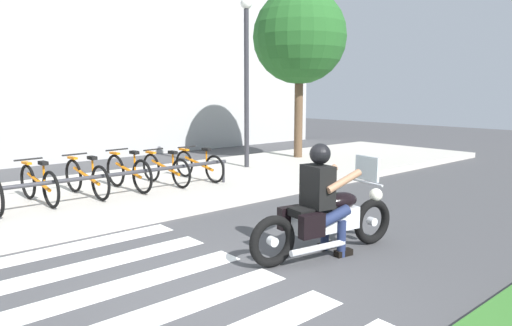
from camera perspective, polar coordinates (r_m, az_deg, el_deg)
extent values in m
plane|color=#424244|center=(4.96, -4.52, -15.68)|extent=(48.00, 48.00, 0.00)
cube|color=#B7B2A8|center=(9.17, -23.08, -4.37)|extent=(24.00, 4.40, 0.15)
cube|color=white|center=(4.65, -11.13, -17.53)|extent=(2.80, 0.40, 0.01)
cube|color=white|center=(5.30, -15.58, -14.28)|extent=(2.80, 0.40, 0.01)
cube|color=white|center=(5.99, -18.95, -11.71)|extent=(2.80, 0.40, 0.01)
cube|color=white|center=(6.70, -21.56, -9.64)|extent=(2.80, 0.40, 0.01)
torus|color=black|center=(6.49, 14.17, -7.02)|extent=(0.64, 0.21, 0.63)
cylinder|color=silver|center=(6.49, 14.17, -7.02)|extent=(0.13, 0.12, 0.11)
torus|color=black|center=(5.49, 2.06, -9.67)|extent=(0.64, 0.21, 0.63)
cylinder|color=silver|center=(5.49, 2.06, -9.67)|extent=(0.13, 0.12, 0.11)
cube|color=silver|center=(5.92, 8.67, -6.98)|extent=(0.92, 0.42, 0.28)
ellipsoid|color=black|center=(6.01, 10.35, -4.63)|extent=(0.56, 0.36, 0.22)
cube|color=black|center=(5.74, 6.99, -5.89)|extent=(0.60, 0.37, 0.10)
cube|color=black|center=(5.84, 4.24, -6.72)|extent=(0.34, 0.17, 0.28)
cube|color=black|center=(5.50, 6.93, -7.74)|extent=(0.34, 0.17, 0.28)
cylinder|color=silver|center=(6.25, 13.32, -2.29)|extent=(0.13, 0.62, 0.03)
sphere|color=white|center=(6.44, 14.60, -3.83)|extent=(0.18, 0.18, 0.18)
cube|color=silver|center=(6.24, 13.59, -0.64)|extent=(0.11, 0.40, 0.32)
cylinder|color=silver|center=(5.70, 7.69, -10.37)|extent=(0.80, 0.21, 0.08)
cube|color=black|center=(5.72, 7.62, -2.87)|extent=(0.32, 0.44, 0.52)
sphere|color=black|center=(5.67, 7.94, 1.12)|extent=(0.26, 0.26, 0.26)
cylinder|color=#9E7051|center=(6.02, 8.02, -1.55)|extent=(0.53, 0.17, 0.26)
cylinder|color=#9E7051|center=(5.69, 10.83, -2.22)|extent=(0.53, 0.17, 0.26)
cylinder|color=#1E284C|center=(6.01, 7.70, -5.82)|extent=(0.46, 0.21, 0.24)
cylinder|color=#1E284C|center=(6.17, 8.52, -8.46)|extent=(0.11, 0.11, 0.46)
cube|color=black|center=(6.26, 8.76, -10.07)|extent=(0.25, 0.14, 0.08)
cylinder|color=#1E284C|center=(5.78, 9.71, -6.47)|extent=(0.46, 0.21, 0.24)
cylinder|color=#1E284C|center=(5.94, 10.52, -9.19)|extent=(0.11, 0.11, 0.46)
cube|color=black|center=(6.03, 10.76, -10.86)|extent=(0.25, 0.14, 0.08)
torus|color=black|center=(9.15, -26.38, -2.09)|extent=(0.11, 0.63, 0.62)
torus|color=black|center=(8.27, -24.03, -3.01)|extent=(0.11, 0.63, 0.62)
cylinder|color=orange|center=(8.70, -25.29, -2.12)|extent=(0.15, 0.86, 0.24)
cylinder|color=orange|center=(8.45, -24.76, -1.28)|extent=(0.04, 0.04, 0.38)
cube|color=black|center=(8.42, -24.84, 0.00)|extent=(0.12, 0.21, 0.06)
cylinder|color=black|center=(9.00, -26.34, 0.42)|extent=(0.48, 0.08, 0.03)
cube|color=orange|center=(9.10, -26.52, 0.01)|extent=(0.11, 0.29, 0.04)
torus|color=black|center=(9.41, -21.64, -1.48)|extent=(0.12, 0.64, 0.63)
torus|color=black|center=(8.50, -18.68, -2.37)|extent=(0.12, 0.64, 0.63)
cylinder|color=orange|center=(8.94, -20.26, -1.49)|extent=(0.15, 0.92, 0.25)
cylinder|color=orange|center=(8.69, -19.55, -0.66)|extent=(0.04, 0.04, 0.39)
cube|color=black|center=(8.66, -19.62, 0.61)|extent=(0.12, 0.21, 0.06)
cylinder|color=black|center=(9.26, -21.52, 1.00)|extent=(0.48, 0.08, 0.03)
cube|color=orange|center=(9.36, -21.76, 0.59)|extent=(0.11, 0.29, 0.04)
torus|color=black|center=(9.67, -16.99, -0.91)|extent=(0.12, 0.66, 0.66)
torus|color=black|center=(8.86, -13.90, -1.65)|extent=(0.12, 0.66, 0.66)
cylinder|color=orange|center=(9.25, -15.53, -0.86)|extent=(0.15, 0.86, 0.24)
cylinder|color=orange|center=(9.03, -14.78, 0.01)|extent=(0.04, 0.04, 0.40)
cube|color=black|center=(9.00, -14.83, 1.27)|extent=(0.12, 0.21, 0.06)
cylinder|color=black|center=(9.53, -16.82, 1.60)|extent=(0.48, 0.08, 0.03)
cube|color=orange|center=(9.62, -17.08, 1.17)|extent=(0.11, 0.29, 0.04)
torus|color=black|center=(10.06, -12.83, -0.55)|extent=(0.11, 0.60, 0.60)
torus|color=black|center=(9.23, -9.25, -1.27)|extent=(0.11, 0.60, 0.60)
cylinder|color=orange|center=(9.63, -11.13, -0.54)|extent=(0.15, 0.92, 0.25)
cylinder|color=orange|center=(9.40, -10.24, 0.20)|extent=(0.04, 0.04, 0.37)
cube|color=black|center=(9.38, -10.27, 1.31)|extent=(0.12, 0.21, 0.06)
cylinder|color=black|center=(9.92, -12.58, 1.64)|extent=(0.48, 0.08, 0.03)
cube|color=orange|center=(10.01, -12.90, 1.28)|extent=(0.11, 0.29, 0.04)
torus|color=black|center=(10.46, -8.87, -0.10)|extent=(0.11, 0.59, 0.59)
torus|color=black|center=(9.68, -5.15, -0.74)|extent=(0.11, 0.59, 0.59)
cylinder|color=orange|center=(10.06, -7.09, -0.07)|extent=(0.15, 0.91, 0.25)
cylinder|color=orange|center=(9.84, -6.15, 0.64)|extent=(0.04, 0.04, 0.36)
cube|color=black|center=(9.82, -6.17, 1.69)|extent=(0.12, 0.21, 0.06)
cylinder|color=black|center=(10.33, -8.57, 1.99)|extent=(0.48, 0.08, 0.03)
cube|color=orange|center=(10.41, -8.91, 1.65)|extent=(0.11, 0.29, 0.04)
cylinder|color=#333338|center=(8.58, -16.42, -1.30)|extent=(4.69, 0.07, 0.07)
cylinder|color=#333338|center=(9.78, -4.06, -1.09)|extent=(0.06, 0.06, 0.45)
cylinder|color=#2D2D33|center=(11.63, -1.18, 8.69)|extent=(0.12, 0.12, 4.06)
sphere|color=white|center=(11.83, -1.22, 19.16)|extent=(0.28, 0.28, 0.28)
cylinder|color=brown|center=(13.51, 5.28, 5.73)|extent=(0.24, 0.24, 2.67)
sphere|color=#235B23|center=(13.58, 5.42, 15.32)|extent=(2.66, 2.66, 2.66)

